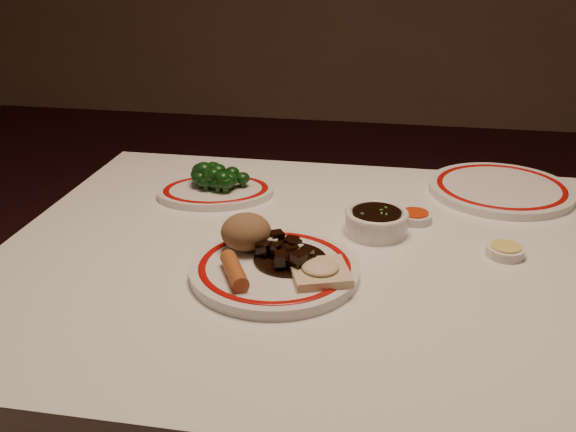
% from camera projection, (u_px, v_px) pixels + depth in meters
% --- Properties ---
extents(dining_table, '(1.20, 0.90, 0.75)m').
position_uv_depth(dining_table, '(348.00, 301.00, 1.12)').
color(dining_table, white).
rests_on(dining_table, ground).
extents(main_plate, '(0.31, 0.31, 0.02)m').
position_uv_depth(main_plate, '(275.00, 269.00, 1.01)').
color(main_plate, silver).
rests_on(main_plate, dining_table).
extents(rice_mound, '(0.08, 0.08, 0.06)m').
position_uv_depth(rice_mound, '(246.00, 232.00, 1.05)').
color(rice_mound, brown).
rests_on(rice_mound, main_plate).
extents(spring_roll, '(0.07, 0.10, 0.03)m').
position_uv_depth(spring_roll, '(234.00, 271.00, 0.96)').
color(spring_roll, '#AF5E2B').
rests_on(spring_roll, main_plate).
extents(fried_wonton, '(0.11, 0.11, 0.02)m').
position_uv_depth(fried_wonton, '(320.00, 271.00, 0.97)').
color(fried_wonton, beige).
rests_on(fried_wonton, main_plate).
extents(stirfry_heap, '(0.12, 0.12, 0.03)m').
position_uv_depth(stirfry_heap, '(288.00, 254.00, 1.01)').
color(stirfry_heap, black).
rests_on(stirfry_heap, main_plate).
extents(broccoli_plate, '(0.28, 0.25, 0.02)m').
position_uv_depth(broccoli_plate, '(216.00, 191.00, 1.31)').
color(broccoli_plate, silver).
rests_on(broccoli_plate, dining_table).
extents(broccoli_pile, '(0.12, 0.09, 0.05)m').
position_uv_depth(broccoli_pile, '(213.00, 176.00, 1.31)').
color(broccoli_pile, '#23471C').
rests_on(broccoli_pile, broccoli_plate).
extents(soy_bowl, '(0.11, 0.11, 0.04)m').
position_uv_depth(soy_bowl, '(376.00, 223.00, 1.15)').
color(soy_bowl, silver).
rests_on(soy_bowl, dining_table).
extents(sweet_sour_dish, '(0.06, 0.06, 0.02)m').
position_uv_depth(sweet_sour_dish, '(415.00, 217.00, 1.20)').
color(sweet_sour_dish, silver).
rests_on(sweet_sour_dish, dining_table).
extents(mustard_dish, '(0.06, 0.06, 0.02)m').
position_uv_depth(mustard_dish, '(505.00, 251.00, 1.07)').
color(mustard_dish, silver).
rests_on(mustard_dish, dining_table).
extents(far_plate, '(0.30, 0.30, 0.02)m').
position_uv_depth(far_plate, '(501.00, 189.00, 1.33)').
color(far_plate, silver).
rests_on(far_plate, dining_table).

